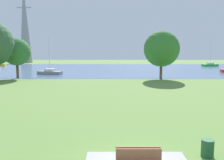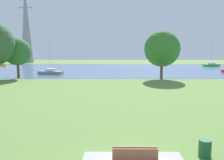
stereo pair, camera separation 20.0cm
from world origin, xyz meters
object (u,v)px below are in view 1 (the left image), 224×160
Objects in this scene: sailboat_green at (210,65)px; sailboat_gray at (49,72)px; electricity_pylon at (24,23)px; tree_west_near at (161,49)px; tree_east_far at (16,52)px; litter_bin at (207,148)px; bench_facing_water at (137,157)px.

sailboat_green reaches higher than sailboat_gray.
electricity_pylon reaches higher than sailboat_gray.
sailboat_green is at bearing 55.35° from tree_west_near.
tree_east_far is at bearing -146.91° from sailboat_green.
sailboat_gray is at bearing 59.04° from tree_east_far.
litter_bin is at bearing -112.43° from sailboat_green.
tree_east_far is 0.24× the size of electricity_pylon.
sailboat_green is 64.51m from electricity_pylon.
sailboat_green is at bearing 29.14° from sailboat_gray.
bench_facing_water is at bearing -103.26° from tree_west_near.
bench_facing_water is at bearing -67.42° from electricity_pylon.
tree_east_far reaches higher than bench_facing_water.
tree_east_far is at bearing 178.89° from tree_west_near.
litter_bin is 0.11× the size of sailboat_gray.
tree_west_near reaches higher than tree_east_far.
electricity_pylon is (-15.62, 47.79, 9.82)m from tree_east_far.
electricity_pylon is (-32.65, 78.51, 13.77)m from bench_facing_water.
electricity_pylon is (-19.41, 41.48, 13.77)m from sailboat_gray.
tree_west_near is (-20.39, -29.50, 4.46)m from sailboat_green.
electricity_pylon is at bearing 115.08° from sailboat_gray.
litter_bin is at bearing -97.51° from tree_west_near.
tree_east_far is at bearing 118.99° from bench_facing_water.
sailboat_gray is at bearing 109.67° from bench_facing_water.
sailboat_gray is (-13.24, 37.04, -0.00)m from bench_facing_water.
tree_west_near is at bearing 76.74° from bench_facing_water.
sailboat_gray is 8.35m from tree_east_far.
litter_bin is at bearing -65.34° from sailboat_gray.
sailboat_green reaches higher than tree_west_near.
tree_east_far is (-20.31, 29.68, 4.02)m from litter_bin.
tree_east_far reaches higher than litter_bin.
sailboat_gray is at bearing -64.92° from electricity_pylon.
bench_facing_water is 0.23× the size of sailboat_green.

